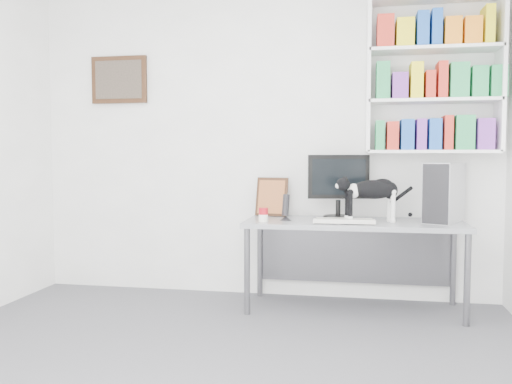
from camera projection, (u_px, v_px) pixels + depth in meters
room at (194, 129)px, 2.74m from camera, size 4.01×4.01×2.70m
bookshelf at (433, 75)px, 4.27m from camera, size 1.03×0.28×1.24m
wall_art at (119, 80)px, 4.87m from camera, size 0.52×0.04×0.42m
desk at (353, 265)px, 4.27m from camera, size 1.69×0.66×0.71m
monitor at (338, 186)px, 4.42m from camera, size 0.53×0.32×0.53m
keyboard at (344, 221)px, 4.10m from camera, size 0.46×0.19×0.04m
pc_tower at (444, 192)px, 4.18m from camera, size 0.37×0.50×0.46m
speaker at (286, 207)px, 4.27m from camera, size 0.12×0.12×0.22m
leaning_print at (272, 196)px, 4.60m from camera, size 0.29×0.15×0.34m
soup_can at (263, 215)px, 4.21m from camera, size 0.09×0.09×0.11m
cat at (372, 200)px, 4.13m from camera, size 0.57×0.33×0.34m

